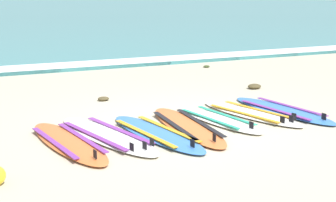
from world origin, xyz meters
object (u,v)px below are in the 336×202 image
(surfboard_0, at_px, (68,142))
(surfboard_1, at_px, (107,135))
(surfboard_5, at_px, (251,113))
(surfboard_3, at_px, (187,126))
(surfboard_4, at_px, (217,119))
(surfboard_6, at_px, (282,110))
(surfboard_2, at_px, (156,133))

(surfboard_0, relative_size, surfboard_1, 0.94)
(surfboard_1, relative_size, surfboard_5, 1.13)
(surfboard_3, height_order, surfboard_4, same)
(surfboard_1, xyz_separation_m, surfboard_6, (3.32, 0.20, -0.00))
(surfboard_5, xyz_separation_m, surfboard_6, (0.65, -0.02, -0.00))
(surfboard_0, distance_m, surfboard_6, 3.94)
(surfboard_3, distance_m, surfboard_6, 2.02)
(surfboard_4, bearing_deg, surfboard_0, -174.65)
(surfboard_0, relative_size, surfboard_2, 0.99)
(surfboard_0, distance_m, surfboard_3, 1.93)
(surfboard_0, height_order, surfboard_4, same)
(surfboard_0, relative_size, surfboard_4, 1.12)
(surfboard_3, bearing_deg, surfboard_4, 14.62)
(surfboard_0, bearing_deg, surfboard_2, -3.85)
(surfboard_1, xyz_separation_m, surfboard_5, (2.67, 0.22, 0.00))
(surfboard_0, xyz_separation_m, surfboard_4, (2.56, 0.24, 0.00))
(surfboard_3, bearing_deg, surfboard_0, -177.82)
(surfboard_1, height_order, surfboard_3, same)
(surfboard_3, xyz_separation_m, surfboard_4, (0.64, 0.17, 0.00))
(surfboard_1, height_order, surfboard_4, same)
(surfboard_1, relative_size, surfboard_6, 1.06)
(surfboard_2, xyz_separation_m, surfboard_5, (1.95, 0.42, 0.00))
(surfboard_0, xyz_separation_m, surfboard_6, (3.93, 0.31, -0.00))
(surfboard_5, bearing_deg, surfboard_6, -1.70)
(surfboard_2, distance_m, surfboard_3, 0.62)
(surfboard_1, bearing_deg, surfboard_5, 4.70)
(surfboard_1, height_order, surfboard_2, same)
(surfboard_3, relative_size, surfboard_5, 1.08)
(surfboard_4, bearing_deg, surfboard_3, -165.38)
(surfboard_4, xyz_separation_m, surfboard_5, (0.71, 0.09, 0.00))
(surfboard_2, distance_m, surfboard_6, 2.63)
(surfboard_5, relative_size, surfboard_6, 0.94)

